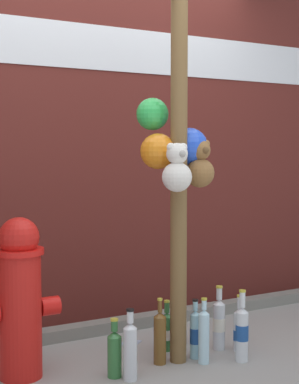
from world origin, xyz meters
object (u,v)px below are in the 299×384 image
memorial_post (178,118)px  bottle_3 (160,337)px  bottle_1 (219,323)px  bottle_9 (114,352)px  bottle_0 (239,330)px  bottle_7 (195,333)px  bottle_5 (242,332)px  bottle_4 (204,335)px  bottle_6 (167,331)px  fire_hydrant (20,297)px  bottle_2 (181,324)px  bottle_8 (130,349)px

memorial_post → bottle_3: memorial_post is taller
bottle_1 → bottle_9: bearing=-173.5°
bottle_0 → bottle_7: size_ratio=0.98×
bottle_5 → bottle_9: 0.77m
bottle_4 → bottle_5: bearing=-21.4°
memorial_post → bottle_6: size_ratio=7.99×
bottle_7 → bottle_5: bearing=-40.1°
bottle_1 → bottle_5: (-0.00, -0.23, 0.01)m
bottle_1 → bottle_5: 0.23m
bottle_9 → fire_hydrant: bearing=150.9°
bottle_5 → bottle_0: bearing=57.5°
memorial_post → fire_hydrant: 1.32m
bottle_4 → bottle_6: size_ratio=1.22×
fire_hydrant → bottle_6: (0.91, -0.02, -0.32)m
memorial_post → bottle_5: (0.32, -0.20, -1.24)m
fire_hydrant → bottle_4: fire_hydrant is taller
memorial_post → fire_hydrant: memorial_post is taller
bottle_0 → bottle_2: 0.37m
bottle_0 → bottle_1: bottle_1 is taller
memorial_post → bottle_3: (-0.12, -0.00, -1.25)m
bottle_0 → bottle_4: bottle_4 is taller
bottle_0 → bottle_9: 0.85m
bottle_0 → bottle_6: (-0.38, 0.22, -0.01)m
bottle_3 → bottle_4: bearing=-27.0°
bottle_4 → bottle_6: 0.30m
fire_hydrant → bottle_2: fire_hydrant is taller
bottle_1 → bottle_5: bearing=-91.1°
memorial_post → bottle_2: bearing=53.1°
bottle_5 → bottle_6: size_ratio=1.35×
memorial_post → bottle_0: memorial_post is taller
bottle_3 → bottle_8: (-0.26, -0.13, 0.01)m
memorial_post → bottle_8: bearing=-160.7°
bottle_0 → bottle_3: 0.54m
bottle_2 → bottle_9: (-0.61, -0.29, 0.01)m
fire_hydrant → bottle_8: (0.50, -0.32, -0.27)m
bottle_4 → bottle_9: bearing=173.2°
bottle_5 → bottle_2: bearing=108.5°
bottle_2 → bottle_3: 0.38m
memorial_post → bottle_4: size_ratio=6.53×
bottle_7 → bottle_8: bottle_8 is taller
bottle_1 → bottle_7: 0.22m
bottle_0 → bottle_5: size_ratio=0.82×
bottle_1 → bottle_4: (-0.22, -0.15, 0.00)m
memorial_post → bottle_8: memorial_post is taller
bottle_7 → bottle_8: (-0.49, -0.11, 0.02)m
memorial_post → bottle_7: 1.27m
bottle_0 → bottle_5: 0.18m
memorial_post → fire_hydrant: bearing=167.6°
memorial_post → bottle_2: 1.31m
bottle_0 → bottle_7: bottle_7 is taller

